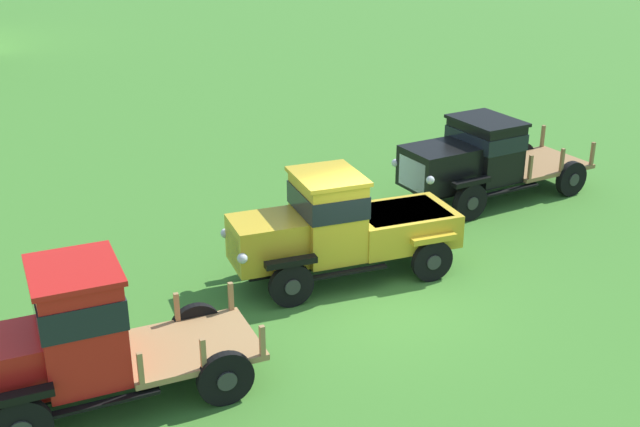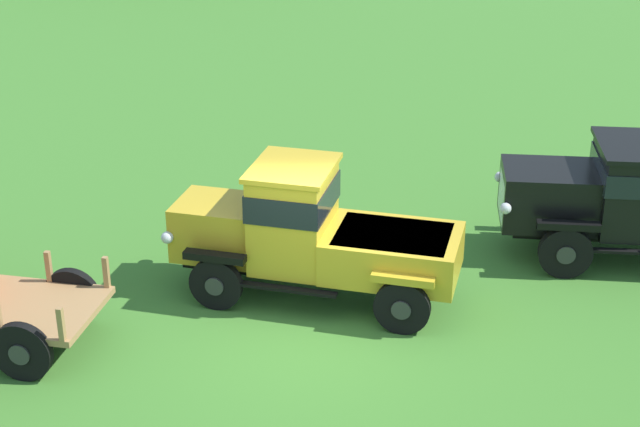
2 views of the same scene
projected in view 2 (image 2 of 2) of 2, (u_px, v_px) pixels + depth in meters
The scene contains 3 objects.
ground_plane at pixel (307, 332), 15.03m from camera, with size 240.00×240.00×0.00m, color #3D7528.
vintage_truck_second_in_line at pixel (306, 232), 15.64m from camera, with size 4.89×2.77×2.25m.
vintage_truck_midrow_center at pixel (613, 196), 16.99m from camera, with size 5.40×2.49×2.10m.
Camera 2 is at (0.15, -12.94, 7.85)m, focal length 55.00 mm.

